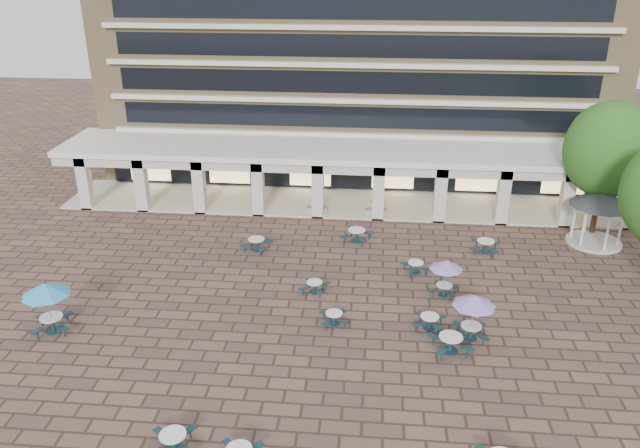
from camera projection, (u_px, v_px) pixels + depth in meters
The scene contains 19 objects.
ground at pixel (335, 310), 32.76m from camera, with size 120.00×120.00×0.00m, color brown.
apartment_building at pixel (359, 13), 50.84m from camera, with size 40.00×15.50×25.20m.
retail_arcade at pixel (350, 166), 45.02m from camera, with size 42.00×6.60×4.40m.
picnic_table_0 at pixel (173, 441), 23.44m from camera, with size 1.96×1.96×0.77m.
picnic_table_3 at pixel (429, 321), 31.05m from camera, with size 1.77×1.77×0.70m.
picnic_table_4 at pixel (46, 291), 30.04m from camera, with size 2.33×2.33×2.69m.
picnic_table_5 at pixel (334, 317), 31.41m from camera, with size 1.64×1.64×0.65m.
picnic_table_6 at pixel (474, 302), 29.54m from camera, with size 2.09×2.09×2.42m.
picnic_table_7 at pixel (450, 342), 29.21m from camera, with size 2.18×2.18×0.84m.
picnic_table_8 at pixel (256, 243), 39.11m from camera, with size 2.05×2.05×0.78m.
picnic_table_9 at pixel (314, 286), 34.30m from camera, with size 1.70×1.70×0.66m.
picnic_table_10 at pixel (416, 266), 36.40m from camera, with size 1.83×1.83×0.68m.
picnic_table_11 at pixel (446, 266), 33.43m from camera, with size 1.84×1.84×2.13m.
picnic_table_12 at pixel (357, 234), 40.24m from camera, with size 2.26×2.26×0.84m.
picnic_table_13 at pixel (485, 245), 38.80m from camera, with size 2.10×2.10×0.81m.
gazebo at pixel (601, 204), 39.13m from camera, with size 3.86×3.86×3.59m.
tree_east_c at pixel (608, 150), 39.12m from camera, with size 5.36×5.36×8.93m.
planter_left at pixel (317, 208), 44.52m from camera, with size 1.50×0.65×1.15m.
planter_right at pixel (376, 209), 44.12m from camera, with size 1.50×0.81×1.30m.
Camera 1 is at (1.82, -28.07, 17.42)m, focal length 35.00 mm.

